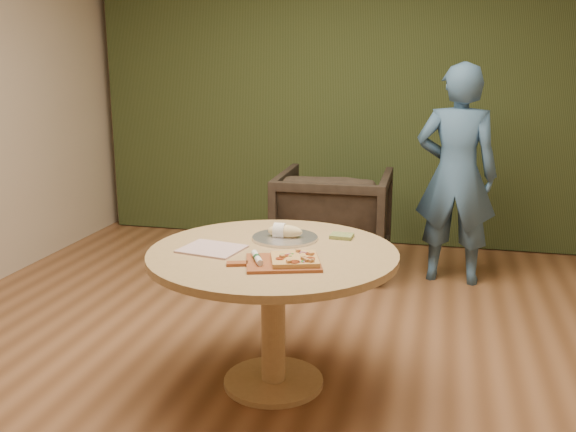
# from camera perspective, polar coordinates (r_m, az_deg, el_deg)

# --- Properties ---
(room_shell) EXTENTS (5.04, 6.04, 2.84)m
(room_shell) POSITION_cam_1_polar(r_m,az_deg,el_deg) (3.18, -1.97, 8.32)
(room_shell) COLOR brown
(room_shell) RESTS_ON ground
(curtain) EXTENTS (4.80, 0.14, 2.78)m
(curtain) POSITION_cam_1_polar(r_m,az_deg,el_deg) (6.01, 5.63, 10.92)
(curtain) COLOR #263116
(curtain) RESTS_ON ground
(pedestal_table) EXTENTS (1.28, 1.28, 0.75)m
(pedestal_table) POSITION_cam_1_polar(r_m,az_deg,el_deg) (3.32, -1.35, -5.41)
(pedestal_table) COLOR tan
(pedestal_table) RESTS_ON ground
(pizza_paddle) EXTENTS (0.47, 0.37, 0.01)m
(pizza_paddle) POSITION_cam_1_polar(r_m,az_deg,el_deg) (3.06, -0.63, -4.18)
(pizza_paddle) COLOR brown
(pizza_paddle) RESTS_ON pedestal_table
(flatbread_pizza) EXTENTS (0.28, 0.28, 0.04)m
(flatbread_pizza) POSITION_cam_1_polar(r_m,az_deg,el_deg) (3.05, 0.63, -3.85)
(flatbread_pizza) COLOR tan
(flatbread_pizza) RESTS_ON pizza_paddle
(cutlery_roll) EXTENTS (0.11, 0.19, 0.03)m
(cutlery_roll) POSITION_cam_1_polar(r_m,az_deg,el_deg) (3.07, -2.77, -3.72)
(cutlery_roll) COLOR silver
(cutlery_roll) RESTS_ON pizza_paddle
(newspaper) EXTENTS (0.34, 0.30, 0.01)m
(newspaper) POSITION_cam_1_polar(r_m,az_deg,el_deg) (3.31, -6.78, -2.92)
(newspaper) COLOR silver
(newspaper) RESTS_ON pedestal_table
(serving_tray) EXTENTS (0.36, 0.36, 0.02)m
(serving_tray) POSITION_cam_1_polar(r_m,az_deg,el_deg) (3.48, -0.27, -1.95)
(serving_tray) COLOR silver
(serving_tray) RESTS_ON pedestal_table
(bread_roll) EXTENTS (0.19, 0.09, 0.09)m
(bread_roll) POSITION_cam_1_polar(r_m,az_deg,el_deg) (3.47, -0.41, -1.36)
(bread_roll) COLOR beige
(bread_roll) RESTS_ON serving_tray
(green_packet) EXTENTS (0.13, 0.11, 0.02)m
(green_packet) POSITION_cam_1_polar(r_m,az_deg,el_deg) (3.52, 4.80, -1.78)
(green_packet) COLOR #57672E
(green_packet) RESTS_ON pedestal_table
(armchair) EXTENTS (0.90, 0.85, 0.91)m
(armchair) POSITION_cam_1_polar(r_m,az_deg,el_deg) (5.26, 4.10, 0.11)
(armchair) COLOR black
(armchair) RESTS_ON ground
(person_standing) EXTENTS (0.64, 0.45, 1.68)m
(person_standing) POSITION_cam_1_polar(r_m,az_deg,el_deg) (5.04, 14.72, 3.54)
(person_standing) COLOR #395D81
(person_standing) RESTS_ON ground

